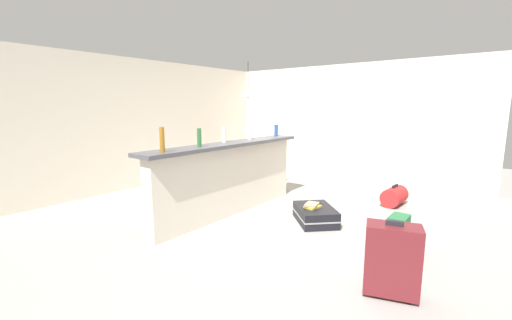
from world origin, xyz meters
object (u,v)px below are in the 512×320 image
at_px(bottle_clear, 224,134).
at_px(bottle_white, 250,132).
at_px(dining_chair_near_partition, 268,159).
at_px(bottle_amber, 162,140).
at_px(dining_table, 247,150).
at_px(backpack_green, 399,235).
at_px(suitcase_flat_black, 315,215).
at_px(bottle_green, 199,138).
at_px(book_stack, 312,206).
at_px(bottle_blue, 276,130).
at_px(duffel_bag_red, 394,196).
at_px(pendant_lamp, 248,93).
at_px(suitcase_upright_maroon, 392,259).

height_order(bottle_clear, bottle_white, bottle_clear).
relative_size(bottle_white, dining_chair_near_partition, 0.26).
distance_m(bottle_amber, bottle_white, 1.81).
bearing_deg(dining_table, dining_chair_near_partition, -93.09).
distance_m(dining_chair_near_partition, backpack_green, 3.56).
bearing_deg(bottle_amber, suitcase_flat_black, -34.17).
xyz_separation_m(bottle_green, backpack_green, (0.76, -2.35, -0.99)).
bearing_deg(dining_table, book_stack, -122.45).
xyz_separation_m(bottle_amber, bottle_white, (1.80, 0.16, -0.03)).
bearing_deg(backpack_green, bottle_white, 80.18).
distance_m(bottle_blue, suitcase_flat_black, 1.84).
bearing_deg(bottle_green, backpack_green, -72.02).
bearing_deg(bottle_blue, bottle_clear, 179.28).
xyz_separation_m(duffel_bag_red, book_stack, (-1.55, 0.67, 0.10)).
height_order(dining_chair_near_partition, pendant_lamp, pendant_lamp).
xyz_separation_m(bottle_green, bottle_white, (1.19, 0.12, -0.00)).
bearing_deg(suitcase_flat_black, bottle_white, 83.74).
bearing_deg(suitcase_upright_maroon, pendant_lamp, 54.69).
distance_m(bottle_blue, dining_table, 1.50).
height_order(bottle_green, dining_table, bottle_green).
bearing_deg(dining_chair_near_partition, suitcase_flat_black, -127.98).
height_order(bottle_green, backpack_green, bottle_green).
distance_m(bottle_clear, dining_table, 2.40).
xyz_separation_m(bottle_amber, dining_chair_near_partition, (3.14, 0.77, -0.71)).
distance_m(bottle_white, suitcase_flat_black, 1.69).
relative_size(bottle_amber, suitcase_upright_maroon, 0.44).
xyz_separation_m(bottle_blue, dining_table, (0.68, 1.23, -0.53)).
relative_size(bottle_clear, pendant_lamp, 0.32).
distance_m(bottle_white, dining_chair_near_partition, 1.62).
distance_m(dining_table, dining_chair_near_partition, 0.60).
height_order(suitcase_flat_black, book_stack, book_stack).
xyz_separation_m(bottle_blue, suitcase_upright_maroon, (-2.03, -2.60, -0.85)).
bearing_deg(suitcase_flat_black, pendant_lamp, 58.68).
bearing_deg(duffel_bag_red, bottle_clear, 136.09).
distance_m(dining_chair_near_partition, duffel_bag_red, 2.57).
height_order(bottle_blue, pendant_lamp, pendant_lamp).
bearing_deg(bottle_blue, pendant_lamp, 61.52).
relative_size(bottle_amber, dining_chair_near_partition, 0.32).
height_order(suitcase_flat_black, backpack_green, backpack_green).
xyz_separation_m(bottle_white, suitcase_upright_maroon, (-1.34, -2.64, -0.86)).
xyz_separation_m(bottle_clear, suitcase_upright_maroon, (-0.72, -2.61, -0.87)).
relative_size(pendant_lamp, backpack_green, 1.79).
distance_m(pendant_lamp, backpack_green, 4.31).
distance_m(dining_table, book_stack, 2.94).
relative_size(bottle_white, backpack_green, 0.57).
bearing_deg(bottle_amber, backpack_green, -59.19).
relative_size(bottle_amber, pendant_lamp, 0.39).
bearing_deg(pendant_lamp, bottle_blue, -118.48).
bearing_deg(dining_chair_near_partition, bottle_blue, -134.84).
relative_size(bottle_green, suitcase_upright_maroon, 0.36).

